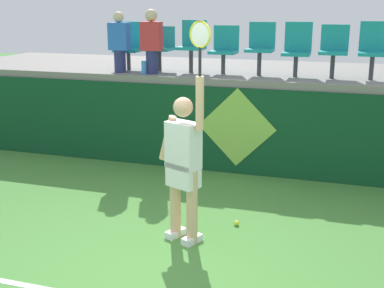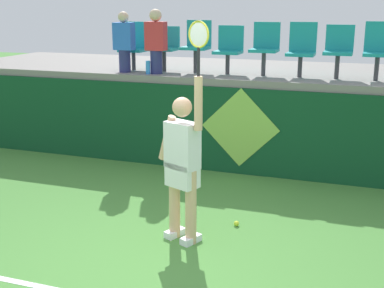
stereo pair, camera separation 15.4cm
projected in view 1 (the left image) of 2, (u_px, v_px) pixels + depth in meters
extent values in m
plane|color=#478438|center=(153.00, 270.00, 5.36)|extent=(40.00, 40.00, 0.00)
cube|color=#0F4223|center=(232.00, 130.00, 8.35)|extent=(11.68, 0.20, 1.40)
cube|color=gray|center=(252.00, 72.00, 9.52)|extent=(11.68, 3.07, 0.12)
cube|color=white|center=(176.00, 233.00, 6.13)|extent=(0.21, 0.29, 0.08)
cube|color=white|center=(192.00, 239.00, 5.97)|extent=(0.21, 0.29, 0.08)
cylinder|color=#DBAD84|center=(175.00, 202.00, 6.03)|extent=(0.13, 0.13, 0.88)
cylinder|color=#DBAD84|center=(192.00, 207.00, 5.86)|extent=(0.13, 0.13, 0.88)
cube|color=white|center=(183.00, 175.00, 5.85)|extent=(0.42, 0.35, 0.28)
cube|color=white|center=(183.00, 145.00, 5.76)|extent=(0.44, 0.35, 0.53)
sphere|color=#DBAD84|center=(183.00, 107.00, 5.65)|extent=(0.22, 0.22, 0.22)
cylinder|color=#DBAD84|center=(168.00, 138.00, 5.90)|extent=(0.27, 0.18, 0.55)
cylinder|color=#DBAD84|center=(200.00, 104.00, 5.48)|extent=(0.09, 0.09, 0.58)
cylinder|color=black|center=(200.00, 62.00, 5.36)|extent=(0.03, 0.03, 0.30)
torus|color=gold|center=(200.00, 34.00, 5.29)|extent=(0.27, 0.13, 0.28)
ellipsoid|color=silver|center=(200.00, 34.00, 5.29)|extent=(0.23, 0.11, 0.24)
sphere|color=#D1E533|center=(236.00, 223.00, 6.43)|extent=(0.07, 0.07, 0.07)
cylinder|color=#338CE5|center=(144.00, 68.00, 8.71)|extent=(0.08, 0.08, 0.22)
cylinder|color=#38383D|center=(129.00, 61.00, 9.26)|extent=(0.07, 0.07, 0.32)
cube|color=teal|center=(128.00, 50.00, 9.21)|extent=(0.44, 0.42, 0.05)
cube|color=teal|center=(132.00, 35.00, 9.32)|extent=(0.44, 0.04, 0.47)
cylinder|color=#38383D|center=(160.00, 61.00, 9.08)|extent=(0.07, 0.07, 0.36)
cube|color=teal|center=(159.00, 49.00, 9.03)|extent=(0.44, 0.42, 0.05)
cube|color=teal|center=(163.00, 37.00, 9.15)|extent=(0.44, 0.04, 0.36)
cylinder|color=#38383D|center=(191.00, 61.00, 8.90)|extent=(0.07, 0.07, 0.39)
cube|color=teal|center=(191.00, 48.00, 8.85)|extent=(0.44, 0.42, 0.05)
cube|color=teal|center=(194.00, 33.00, 8.96)|extent=(0.44, 0.04, 0.44)
cylinder|color=#38383D|center=(223.00, 64.00, 8.74)|extent=(0.07, 0.07, 0.34)
cube|color=teal|center=(223.00, 52.00, 8.69)|extent=(0.44, 0.42, 0.05)
cube|color=teal|center=(226.00, 38.00, 8.80)|extent=(0.44, 0.04, 0.41)
cylinder|color=#38383D|center=(259.00, 64.00, 8.55)|extent=(0.07, 0.07, 0.39)
cube|color=teal|center=(260.00, 50.00, 8.50)|extent=(0.44, 0.42, 0.05)
cube|color=teal|center=(262.00, 35.00, 8.61)|extent=(0.44, 0.04, 0.43)
cylinder|color=#38383D|center=(296.00, 66.00, 8.38)|extent=(0.07, 0.07, 0.34)
cube|color=teal|center=(296.00, 54.00, 8.33)|extent=(0.44, 0.42, 0.05)
cube|color=teal|center=(298.00, 37.00, 8.44)|extent=(0.44, 0.04, 0.48)
cylinder|color=#38383D|center=(332.00, 66.00, 8.21)|extent=(0.07, 0.07, 0.38)
cube|color=teal|center=(333.00, 53.00, 8.15)|extent=(0.44, 0.42, 0.05)
cube|color=teal|center=(335.00, 37.00, 8.27)|extent=(0.44, 0.04, 0.40)
cylinder|color=#38383D|center=(372.00, 68.00, 8.03)|extent=(0.07, 0.07, 0.38)
cube|color=teal|center=(373.00, 54.00, 7.98)|extent=(0.44, 0.42, 0.05)
cube|color=teal|center=(374.00, 36.00, 8.08)|extent=(0.44, 0.04, 0.46)
cylinder|color=navy|center=(152.00, 62.00, 8.75)|extent=(0.20, 0.20, 0.39)
cube|color=red|center=(151.00, 36.00, 8.64)|extent=(0.34, 0.20, 0.47)
sphere|color=beige|center=(151.00, 15.00, 8.55)|extent=(0.21, 0.21, 0.21)
cylinder|color=navy|center=(120.00, 61.00, 8.93)|extent=(0.20, 0.20, 0.38)
cube|color=blue|center=(119.00, 36.00, 8.82)|extent=(0.34, 0.20, 0.46)
sphere|color=beige|center=(118.00, 17.00, 8.73)|extent=(0.18, 0.18, 0.18)
cube|color=#0F4223|center=(236.00, 173.00, 8.41)|extent=(0.90, 0.01, 0.00)
plane|color=#8CC64C|center=(237.00, 128.00, 8.20)|extent=(1.27, 0.00, 1.27)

